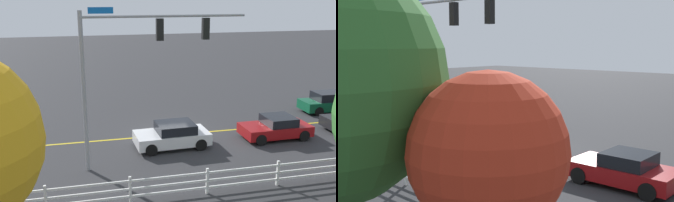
% 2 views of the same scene
% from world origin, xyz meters
% --- Properties ---
extents(ground_plane, '(120.00, 120.00, 0.00)m').
position_xyz_m(ground_plane, '(0.00, 0.00, 0.00)').
color(ground_plane, '#2D2D30').
extents(lane_center_stripe, '(28.00, 0.16, 0.01)m').
position_xyz_m(lane_center_stripe, '(-4.00, 0.00, 0.00)').
color(lane_center_stripe, gold).
rests_on(lane_center_stripe, ground_plane).
extents(signal_assembly, '(7.75, 0.38, 7.60)m').
position_xyz_m(signal_assembly, '(2.79, 3.80, 5.34)').
color(signal_assembly, gray).
rests_on(signal_assembly, ground_plane).
extents(car_1, '(4.09, 2.16, 1.36)m').
position_xyz_m(car_1, '(0.36, 1.84, 0.67)').
color(car_1, silver).
rests_on(car_1, ground_plane).
extents(car_3, '(4.00, 2.07, 1.31)m').
position_xyz_m(car_3, '(-5.84, 1.88, 0.63)').
color(car_3, maroon).
rests_on(car_3, ground_plane).
extents(white_rail_fence, '(26.10, 0.10, 1.15)m').
position_xyz_m(white_rail_fence, '(-3.00, 7.34, 0.60)').
color(white_rail_fence, white).
rests_on(white_rail_fence, ground_plane).
extents(tree_0, '(2.83, 2.83, 4.84)m').
position_xyz_m(tree_0, '(-7.84, 11.04, 3.41)').
color(tree_0, brown).
rests_on(tree_0, ground_plane).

